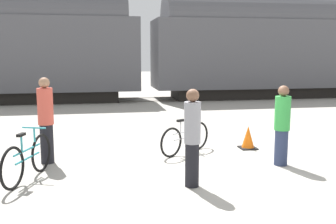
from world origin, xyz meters
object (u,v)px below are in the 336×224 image
traffic_cone (248,138)px  person_in_red (46,120)px  person_in_grey (192,137)px  bicycle_teal (28,159)px  freight_train (146,43)px  person_in_green (282,125)px  bicycle_silver (186,138)px

traffic_cone → person_in_red: bearing=-174.7°
person_in_grey → traffic_cone: (1.98, 2.40, -0.62)m
bicycle_teal → freight_train: bearing=72.8°
person_in_red → traffic_cone: 4.68m
freight_train → person_in_red: freight_train is taller
freight_train → person_in_grey: (-0.82, -12.72, -1.88)m
person_in_grey → person_in_green: bearing=-72.9°
bicycle_teal → bicycle_silver: size_ratio=1.26×
person_in_grey → person_in_green: (2.11, 0.95, -0.04)m
freight_train → person_in_red: bearing=-107.8°
freight_train → bicycle_silver: size_ratio=19.40×
person_in_grey → person_in_green: size_ratio=1.03×
bicycle_silver → person_in_grey: person_in_grey is taller
person_in_grey → person_in_red: person_in_red is taller
bicycle_teal → person_in_red: 1.24m
freight_train → bicycle_teal: (-3.66, -11.85, -2.35)m
person_in_green → traffic_cone: 1.57m
freight_train → bicycle_teal: size_ratio=15.39×
person_in_red → bicycle_teal: bearing=-29.1°
person_in_green → traffic_cone: person_in_green is taller
person_in_red → person_in_green: 4.86m
person_in_red → traffic_cone: size_ratio=3.27×
person_in_red → person_in_green: size_ratio=1.09×
person_in_green → bicycle_teal: bearing=74.2°
bicycle_teal → person_in_grey: (2.84, -0.87, 0.48)m
person_in_grey → person_in_green: person_in_grey is taller
bicycle_teal → person_in_grey: size_ratio=1.00×
bicycle_silver → person_in_red: (-3.03, -0.24, 0.55)m
freight_train → person_in_red: size_ratio=14.57×
traffic_cone → bicycle_teal: bearing=-162.4°
bicycle_silver → bicycle_teal: bearing=-157.4°
freight_train → bicycle_silver: (-0.42, -10.50, -2.39)m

